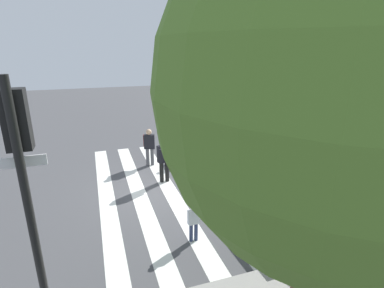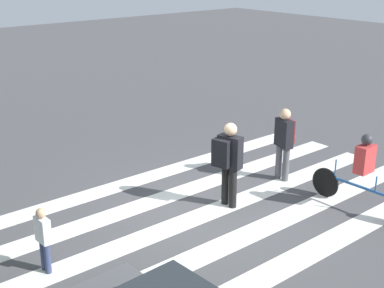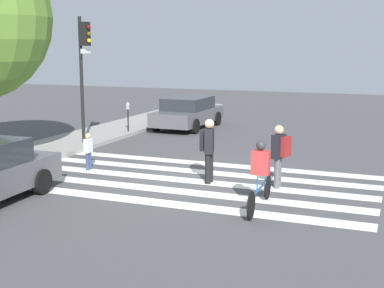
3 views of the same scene
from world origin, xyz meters
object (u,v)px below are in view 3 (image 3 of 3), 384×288
object	(u,v)px
pedestrian_adult_yellow_jacket	(88,149)
cyclist_near_curb	(260,172)
pedestrian_child_with_backpack	(280,151)
traffic_light	(84,56)
parking_meter	(128,111)
pedestrian_adult_blue_shirt	(208,146)
car_parked_dark_suv	(188,112)

from	to	relation	value
pedestrian_adult_yellow_jacket	cyclist_near_curb	xyz separation A→B (m)	(-1.93, -5.75, 0.23)
pedestrian_adult_yellow_jacket	pedestrian_child_with_backpack	distance (m)	5.76
traffic_light	parking_meter	world-z (taller)	traffic_light
pedestrian_adult_blue_shirt	pedestrian_child_with_backpack	distance (m)	1.92
cyclist_near_curb	traffic_light	bearing A→B (deg)	55.11
pedestrian_adult_yellow_jacket	cyclist_near_curb	size ratio (longest dim) A/B	0.49
pedestrian_adult_blue_shirt	cyclist_near_curb	size ratio (longest dim) A/B	0.76
parking_meter	pedestrian_adult_yellow_jacket	world-z (taller)	parking_meter
parking_meter	traffic_light	bearing A→B (deg)	176.49
pedestrian_child_with_backpack	car_parked_dark_suv	world-z (taller)	pedestrian_child_with_backpack
traffic_light	parking_meter	size ratio (longest dim) A/B	3.43
traffic_light	pedestrian_child_with_backpack	size ratio (longest dim) A/B	2.85
pedestrian_child_with_backpack	cyclist_near_curb	world-z (taller)	pedestrian_child_with_backpack
car_parked_dark_suv	traffic_light	bearing A→B (deg)	163.59
cyclist_near_curb	pedestrian_adult_blue_shirt	bearing A→B (deg)	44.93
pedestrian_adult_blue_shirt	cyclist_near_curb	xyz separation A→B (m)	(-1.81, -1.91, -0.16)
traffic_light	pedestrian_child_with_backpack	bearing A→B (deg)	-111.86
parking_meter	pedestrian_child_with_backpack	world-z (taller)	pedestrian_child_with_backpack
car_parked_dark_suv	pedestrian_adult_yellow_jacket	bearing A→B (deg)	-176.33
traffic_light	pedestrian_child_with_backpack	world-z (taller)	traffic_light
parking_meter	pedestrian_adult_yellow_jacket	size ratio (longest dim) A/B	1.23
car_parked_dark_suv	cyclist_near_curb	bearing A→B (deg)	-149.02
pedestrian_adult_blue_shirt	pedestrian_adult_yellow_jacket	xyz separation A→B (m)	(0.13, 3.84, -0.39)
pedestrian_adult_blue_shirt	cyclist_near_curb	world-z (taller)	pedestrian_adult_blue_shirt
pedestrian_adult_blue_shirt	traffic_light	bearing A→B (deg)	-133.33
traffic_light	cyclist_near_curb	size ratio (longest dim) A/B	2.06
traffic_light	pedestrian_child_with_backpack	xyz separation A→B (m)	(-3.16, -7.88, -2.32)
pedestrian_adult_yellow_jacket	cyclist_near_curb	distance (m)	6.07
parking_meter	car_parked_dark_suv	world-z (taller)	car_parked_dark_suv
pedestrian_adult_blue_shirt	pedestrian_child_with_backpack	world-z (taller)	pedestrian_adult_blue_shirt
traffic_light	car_parked_dark_suv	world-z (taller)	traffic_light
traffic_light	pedestrian_adult_yellow_jacket	xyz separation A→B (m)	(-3.24, -2.14, -2.66)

